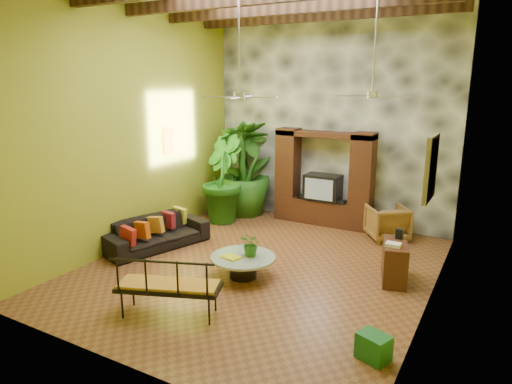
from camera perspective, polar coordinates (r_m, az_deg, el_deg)
The scene contains 21 objects.
ground at distance 8.77m, azimuth 0.61°, elevation -9.40°, with size 7.00×7.00×0.00m, color brown.
back_wall at distance 11.29m, azimuth 9.34°, elevation 8.82°, with size 6.00×0.02×5.00m, color #A4A325.
left_wall at distance 9.90m, azimuth -14.90°, elevation 7.84°, with size 0.02×7.00×5.00m, color #A4A325.
right_wall at distance 7.18m, azimuth 22.24°, elevation 5.12°, with size 0.02×7.00×5.00m, color #A4A325.
stone_accent_wall at distance 11.23m, azimuth 9.23°, elevation 8.80°, with size 5.98×0.10×4.98m, color #3B3C43.
entertainment_center at distance 11.19m, azimuth 8.39°, elevation 0.84°, with size 2.40×0.55×2.30m.
ceiling_fan_front at distance 7.80m, azimuth -2.10°, elevation 13.41°, with size 1.28×1.28×1.86m.
ceiling_fan_back at distance 8.56m, azimuth 14.40°, elevation 13.05°, with size 1.28×1.28×1.86m.
wall_art_mask at distance 10.65m, azimuth -10.87°, elevation 6.29°, with size 0.06×0.32×0.55m, color yellow.
wall_art_painting at distance 6.63m, azimuth 21.04°, elevation 2.81°, with size 0.06×0.70×0.90m, color #22507F.
sofa at distance 9.88m, azimuth -12.38°, elevation -4.99°, with size 2.21×0.86×0.64m, color black.
wicker_armchair at distance 10.55m, azimuth 16.08°, elevation -3.69°, with size 0.80×0.83×0.75m, color olive.
tall_plant_a at distance 12.07m, azimuth -1.19°, elevation 3.31°, with size 1.31×0.89×2.49m, color #2A631A.
tall_plant_b at distance 11.31m, azimuth -4.39°, elevation 1.73°, with size 1.20×0.97×2.18m, color #1E6119.
tall_plant_c at distance 11.85m, azimuth -1.46°, elevation 3.02°, with size 1.38×1.38×2.46m, color #265F19.
coffee_table at distance 8.27m, azimuth -1.63°, elevation -8.95°, with size 1.16×1.16×0.40m.
centerpiece_plant at distance 8.15m, azimuth -0.57°, elevation -6.56°, with size 0.39×0.34×0.43m, color #2A6119.
yellow_tray at distance 8.14m, azimuth -3.13°, elevation -8.14°, with size 0.31×0.22×0.03m, color yellow.
iron_bench at distance 6.99m, azimuth -11.28°, elevation -11.19°, with size 1.64×1.11×0.57m.
side_console at distance 8.45m, azimuth 16.92°, elevation -8.34°, with size 0.40×0.89×0.71m, color #351B11.
green_bin at distance 6.29m, azimuth 14.48°, elevation -18.24°, with size 0.39×0.29×0.34m, color #1E7023.
Camera 1 is at (3.87, -7.06, 3.47)m, focal length 32.00 mm.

